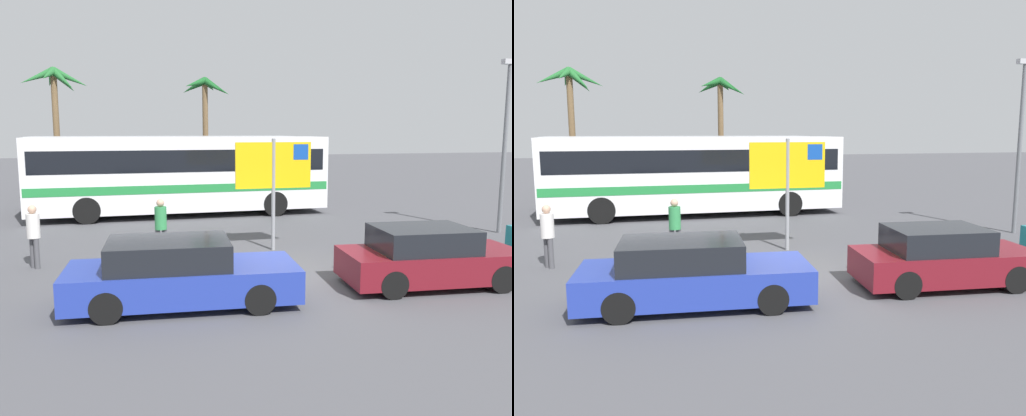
% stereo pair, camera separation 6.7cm
% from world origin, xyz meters
% --- Properties ---
extents(ground, '(120.00, 120.00, 0.00)m').
position_xyz_m(ground, '(0.00, 0.00, 0.00)').
color(ground, '#4C4C51').
extents(bus_front_coach, '(11.69, 2.43, 3.17)m').
position_xyz_m(bus_front_coach, '(-0.99, 9.84, 1.78)').
color(bus_front_coach, white).
rests_on(bus_front_coach, ground).
extents(bus_rear_coach, '(11.69, 2.43, 3.17)m').
position_xyz_m(bus_rear_coach, '(-1.32, 13.09, 1.78)').
color(bus_rear_coach, silver).
rests_on(bus_rear_coach, ground).
extents(ferry_sign, '(2.20, 0.11, 3.20)m').
position_xyz_m(ferry_sign, '(0.91, 2.98, 2.33)').
color(ferry_sign, gray).
rests_on(ferry_sign, ground).
extents(car_blue, '(4.62, 2.09, 1.32)m').
position_xyz_m(car_blue, '(-2.28, -1.16, 0.64)').
color(car_blue, '#23389E').
rests_on(car_blue, ground).
extents(car_maroon, '(4.08, 2.03, 1.32)m').
position_xyz_m(car_maroon, '(3.22, -1.21, 0.63)').
color(car_maroon, maroon).
rests_on(car_maroon, ground).
extents(pedestrian_near_sign, '(0.32, 0.32, 1.61)m').
position_xyz_m(pedestrian_near_sign, '(-2.34, 2.88, 0.94)').
color(pedestrian_near_sign, '#4C4C51').
rests_on(pedestrian_near_sign, ground).
extents(pedestrian_crossing_lot, '(0.32, 0.32, 1.60)m').
position_xyz_m(pedestrian_crossing_lot, '(-5.49, 2.55, 0.93)').
color(pedestrian_crossing_lot, '#4C4C51').
rests_on(pedestrian_crossing_lot, ground).
extents(lamp_post_right_side, '(0.56, 0.20, 5.70)m').
position_xyz_m(lamp_post_right_side, '(8.99, 3.51, 3.17)').
color(lamp_post_right_side, slate).
rests_on(lamp_post_right_side, ground).
extents(palm_tree_seaside, '(3.41, 3.53, 6.66)m').
position_xyz_m(palm_tree_seaside, '(-6.53, 17.80, 5.47)').
color(palm_tree_seaside, brown).
rests_on(palm_tree_seaside, ground).
extents(palm_tree_inland, '(2.95, 3.02, 6.46)m').
position_xyz_m(palm_tree_inland, '(1.50, 18.96, 5.13)').
color(palm_tree_inland, brown).
rests_on(palm_tree_inland, ground).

